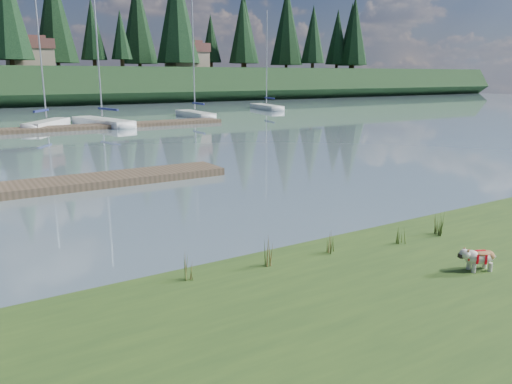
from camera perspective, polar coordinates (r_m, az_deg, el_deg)
ground at (r=40.83m, az=-23.78°, el=6.34°), size 200.00×200.00×0.00m
bank at (r=8.17m, az=20.03°, el=-16.52°), size 60.00×9.00×0.35m
bulldog at (r=10.83m, az=24.15°, el=-6.74°), size 0.78×0.51×0.46m
dock_near at (r=19.70m, az=-26.04°, el=0.25°), size 16.00×2.00×0.30m
dock_far at (r=41.15m, az=-21.04°, el=6.84°), size 26.00×2.20×0.30m
sailboat_bg_2 at (r=44.10m, az=-22.46°, el=7.33°), size 4.91×6.43×10.39m
sailboat_bg_3 at (r=44.52m, az=-17.60°, el=7.74°), size 3.63×8.83×12.66m
sailboat_bg_4 at (r=51.01m, az=-7.29°, el=8.88°), size 1.82×7.75×11.38m
sailboat_bg_5 at (r=62.38m, az=0.95°, el=9.75°), size 3.09×8.30×11.62m
weed_0 at (r=10.13m, az=1.46°, el=-6.93°), size 0.17×0.14×0.67m
weed_1 at (r=10.98m, az=8.70°, el=-5.66°), size 0.17×0.14×0.59m
weed_2 at (r=12.71m, az=20.30°, el=-3.59°), size 0.17×0.14×0.65m
weed_3 at (r=9.56m, az=-7.84°, el=-8.56°), size 0.17×0.14×0.58m
weed_4 at (r=11.92m, az=16.24°, el=-4.89°), size 0.17×0.14×0.41m
weed_5 at (r=12.90m, az=20.02°, el=-3.50°), size 0.17×0.14×0.56m
mud_lip at (r=11.14m, az=1.85°, el=-8.11°), size 60.00×0.50×0.14m
conifer_4 at (r=77.24m, az=-26.67°, el=18.59°), size 6.16×6.16×15.10m
conifer_5 at (r=83.13m, az=-18.20°, el=17.25°), size 3.96×3.96×10.35m
conifer_6 at (r=85.77m, az=-9.05°, el=19.71°), size 7.04×7.04×17.00m
conifer_7 at (r=94.57m, az=-1.54°, el=18.14°), size 5.28×5.28×13.20m
conifer_8 at (r=98.54m, az=6.56°, el=17.47°), size 4.62×4.62×11.77m
conifer_9 at (r=109.34m, az=11.16°, el=17.60°), size 5.94×5.94×14.62m
house_1 at (r=82.12m, az=-24.47°, el=14.33°), size 6.30×5.30×4.65m
house_2 at (r=86.98m, az=-7.90°, el=15.23°), size 6.30×5.30×4.65m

